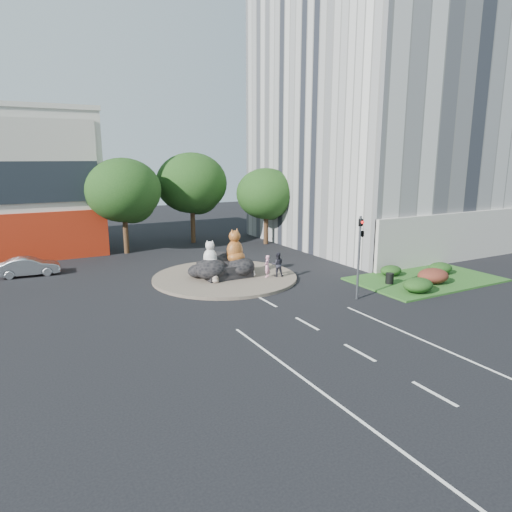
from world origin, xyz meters
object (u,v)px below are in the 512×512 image
Objects in this scene: parked_car at (29,267)px; pedestrian_dark at (278,264)px; kitten_white at (252,271)px; pedestrian_pink at (267,266)px; kitten_calico at (215,277)px; cat_tabby at (235,246)px; litter_bin at (390,278)px; cat_white at (210,253)px.

pedestrian_dark is at bearing -116.58° from parked_car.
pedestrian_pink is (0.84, -0.61, 0.37)m from kitten_white.
kitten_calico is at bearing -124.38° from parked_car.
cat_tabby is 3.25m from pedestrian_dark.
kitten_calico is 1.22× the size of litter_bin.
parked_car is at bearing 119.35° from kitten_white.
pedestrian_pink is at bearing 4.12° from pedestrian_dark.
kitten_white is 0.52× the size of pedestrian_pink.
cat_white is at bearing 1.08° from pedestrian_dark.
kitten_white reaches higher than litter_bin.
kitten_calico is 2.93m from kitten_white.
kitten_white is at bearing 12.74° from cat_white.
kitten_white is at bearing -66.05° from cat_tabby.
kitten_calico is 4.52m from pedestrian_dark.
parked_car is at bearing -9.50° from pedestrian_dark.
pedestrian_dark is (2.41, -1.80, -1.24)m from cat_tabby.
cat_white is 3.21m from kitten_white.
cat_white reaches higher than pedestrian_dark.
cat_white reaches higher than litter_bin.
litter_bin is (7.28, -5.70, -0.13)m from kitten_white.
pedestrian_dark is (4.46, -0.55, 0.42)m from kitten_calico.
kitten_calico is at bearing -45.92° from pedestrian_pink.
parked_car reaches higher than litter_bin.
cat_white reaches higher than pedestrian_pink.
cat_tabby is 2.79× the size of kitten_calico.
pedestrian_pink reaches higher than kitten_white.
parked_car is (-13.55, 8.43, 0.08)m from kitten_white.
cat_white reaches higher than kitten_calico.
kitten_white is 0.47× the size of pedestrian_dark.
kitten_white is at bearing -6.46° from pedestrian_dark.
kitten_white is at bearing 52.50° from kitten_calico.
cat_white is 2.22× the size of kitten_white.
parked_car is (-10.78, 7.62, -1.31)m from cat_white.
pedestrian_dark reaches higher than pedestrian_pink.
cat_tabby is 2.12m from kitten_white.
pedestrian_pink is 2.19× the size of litter_bin.
pedestrian_pink is (3.75, -0.32, 0.34)m from kitten_calico.
cat_white is 0.74× the size of cat_tabby.
litter_bin is at bearing 18.81° from kitten_calico.
cat_tabby is 2.99× the size of kitten_white.
pedestrian_pink is 0.75m from pedestrian_dark.
cat_tabby reaches higher than cat_white.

